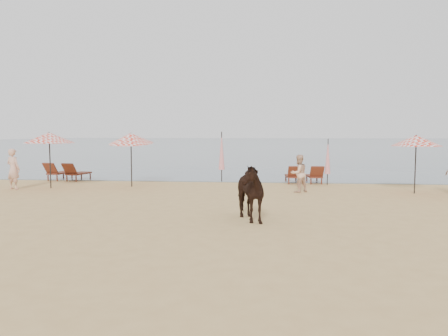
{
  "coord_description": "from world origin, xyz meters",
  "views": [
    {
      "loc": [
        1.56,
        -10.47,
        2.4
      ],
      "look_at": [
        0.0,
        5.0,
        1.1
      ],
      "focal_mm": 35.0,
      "sensor_mm": 36.0,
      "label": 1
    }
  ],
  "objects_px": {
    "umbrella_open_left_a": "(49,138)",
    "umbrella_open_left_b": "(131,138)",
    "umbrella_open_right": "(416,141)",
    "umbrella_closed_left": "(222,151)",
    "cow": "(245,192)",
    "umbrella_closed_right": "(328,157)",
    "lounger_cluster_left": "(67,172)",
    "beachgoer_left": "(13,169)",
    "lounger_cluster_right": "(304,175)",
    "beachgoer_right_a": "(299,173)"
  },
  "relations": [
    {
      "from": "umbrella_open_left_a",
      "to": "umbrella_open_left_b",
      "type": "xyz_separation_m",
      "value": [
        3.25,
        0.87,
        -0.03
      ]
    },
    {
      "from": "umbrella_open_right",
      "to": "umbrella_closed_left",
      "type": "relative_size",
      "value": 0.95
    },
    {
      "from": "cow",
      "to": "umbrella_closed_left",
      "type": "bearing_deg",
      "value": 76.47
    },
    {
      "from": "umbrella_open_right",
      "to": "umbrella_closed_right",
      "type": "xyz_separation_m",
      "value": [
        -3.0,
        2.41,
        -0.77
      ]
    },
    {
      "from": "lounger_cluster_left",
      "to": "beachgoer_left",
      "type": "distance_m",
      "value": 3.5
    },
    {
      "from": "umbrella_closed_left",
      "to": "cow",
      "type": "bearing_deg",
      "value": -79.93
    },
    {
      "from": "umbrella_open_left_a",
      "to": "umbrella_closed_left",
      "type": "relative_size",
      "value": 0.99
    },
    {
      "from": "beachgoer_left",
      "to": "lounger_cluster_left",
      "type": "bearing_deg",
      "value": -85.22
    },
    {
      "from": "lounger_cluster_left",
      "to": "umbrella_closed_left",
      "type": "relative_size",
      "value": 0.81
    },
    {
      "from": "lounger_cluster_right",
      "to": "beachgoer_right_a",
      "type": "xyz_separation_m",
      "value": [
        -0.45,
        -2.99,
        0.35
      ]
    },
    {
      "from": "umbrella_open_left_a",
      "to": "umbrella_open_right",
      "type": "distance_m",
      "value": 14.85
    },
    {
      "from": "umbrella_open_left_a",
      "to": "umbrella_closed_left",
      "type": "xyz_separation_m",
      "value": [
        6.98,
        3.1,
        -0.66
      ]
    },
    {
      "from": "lounger_cluster_left",
      "to": "cow",
      "type": "distance_m",
      "value": 12.8
    },
    {
      "from": "umbrella_closed_right",
      "to": "cow",
      "type": "bearing_deg",
      "value": -111.78
    },
    {
      "from": "umbrella_open_left_a",
      "to": "umbrella_open_left_b",
      "type": "height_order",
      "value": "umbrella_open_left_b"
    },
    {
      "from": "umbrella_closed_left",
      "to": "umbrella_closed_right",
      "type": "distance_m",
      "value": 4.94
    },
    {
      "from": "umbrella_open_left_b",
      "to": "beachgoer_right_a",
      "type": "bearing_deg",
      "value": -1.81
    },
    {
      "from": "cow",
      "to": "umbrella_open_right",
      "type": "bearing_deg",
      "value": 19.05
    },
    {
      "from": "lounger_cluster_right",
      "to": "cow",
      "type": "relative_size",
      "value": 0.93
    },
    {
      "from": "umbrella_open_left_b",
      "to": "beachgoer_left",
      "type": "relative_size",
      "value": 1.43
    },
    {
      "from": "umbrella_open_left_a",
      "to": "beachgoer_right_a",
      "type": "xyz_separation_m",
      "value": [
        10.4,
        -0.18,
        -1.4
      ]
    },
    {
      "from": "umbrella_open_left_b",
      "to": "umbrella_open_right",
      "type": "bearing_deg",
      "value": 1.64
    },
    {
      "from": "lounger_cluster_left",
      "to": "umbrella_open_left_b",
      "type": "bearing_deg",
      "value": -17.5
    },
    {
      "from": "lounger_cluster_right",
      "to": "umbrella_open_right",
      "type": "bearing_deg",
      "value": -40.72
    },
    {
      "from": "umbrella_open_left_b",
      "to": "umbrella_closed_right",
      "type": "relative_size",
      "value": 1.17
    },
    {
      "from": "lounger_cluster_left",
      "to": "umbrella_closed_right",
      "type": "height_order",
      "value": "umbrella_closed_right"
    },
    {
      "from": "umbrella_closed_right",
      "to": "beachgoer_right_a",
      "type": "height_order",
      "value": "umbrella_closed_right"
    },
    {
      "from": "umbrella_closed_left",
      "to": "cow",
      "type": "height_order",
      "value": "umbrella_closed_left"
    },
    {
      "from": "umbrella_closed_right",
      "to": "beachgoer_right_a",
      "type": "distance_m",
      "value": 2.9
    },
    {
      "from": "umbrella_open_left_a",
      "to": "umbrella_closed_right",
      "type": "distance_m",
      "value": 12.09
    },
    {
      "from": "umbrella_closed_left",
      "to": "umbrella_open_left_b",
      "type": "bearing_deg",
      "value": -149.15
    },
    {
      "from": "umbrella_open_right",
      "to": "umbrella_closed_left",
      "type": "distance_m",
      "value": 8.52
    },
    {
      "from": "lounger_cluster_left",
      "to": "umbrella_open_right",
      "type": "xyz_separation_m",
      "value": [
        15.54,
        -3.05,
        1.63
      ]
    },
    {
      "from": "beachgoer_right_a",
      "to": "umbrella_closed_left",
      "type": "bearing_deg",
      "value": -76.71
    },
    {
      "from": "lounger_cluster_right",
      "to": "beachgoer_left",
      "type": "height_order",
      "value": "beachgoer_left"
    },
    {
      "from": "beachgoer_left",
      "to": "beachgoer_right_a",
      "type": "distance_m",
      "value": 11.76
    },
    {
      "from": "lounger_cluster_right",
      "to": "umbrella_closed_right",
      "type": "distance_m",
      "value": 1.43
    },
    {
      "from": "umbrella_closed_left",
      "to": "beachgoer_left",
      "type": "bearing_deg",
      "value": -156.73
    },
    {
      "from": "umbrella_open_left_b",
      "to": "umbrella_closed_left",
      "type": "distance_m",
      "value": 4.38
    },
    {
      "from": "lounger_cluster_left",
      "to": "umbrella_open_right",
      "type": "height_order",
      "value": "umbrella_open_right"
    },
    {
      "from": "umbrella_open_left_a",
      "to": "cow",
      "type": "relative_size",
      "value": 1.29
    },
    {
      "from": "lounger_cluster_right",
      "to": "umbrella_open_left_b",
      "type": "bearing_deg",
      "value": -170.09
    },
    {
      "from": "umbrella_closed_left",
      "to": "umbrella_closed_right",
      "type": "height_order",
      "value": "umbrella_closed_left"
    },
    {
      "from": "beachgoer_left",
      "to": "umbrella_closed_left",
      "type": "bearing_deg",
      "value": -140.84
    },
    {
      "from": "umbrella_open_left_b",
      "to": "beachgoer_right_a",
      "type": "height_order",
      "value": "umbrella_open_left_b"
    },
    {
      "from": "beachgoer_left",
      "to": "beachgoer_right_a",
      "type": "xyz_separation_m",
      "value": [
        11.76,
        0.31,
        -0.1
      ]
    },
    {
      "from": "umbrella_open_left_b",
      "to": "cow",
      "type": "relative_size",
      "value": 1.32
    },
    {
      "from": "lounger_cluster_left",
      "to": "cow",
      "type": "xyz_separation_m",
      "value": [
        9.26,
        -8.83,
        0.36
      ]
    },
    {
      "from": "umbrella_closed_right",
      "to": "beachgoer_left",
      "type": "bearing_deg",
      "value": -168.15
    },
    {
      "from": "umbrella_open_left_b",
      "to": "lounger_cluster_right",
      "type": "bearing_deg",
      "value": 20.88
    }
  ]
}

